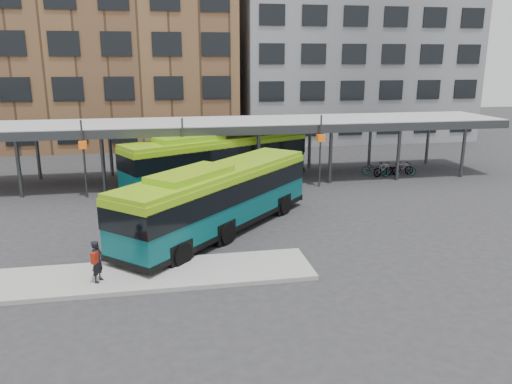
{
  "coord_description": "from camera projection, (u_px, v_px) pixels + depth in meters",
  "views": [
    {
      "loc": [
        -4.16,
        -21.58,
        8.3
      ],
      "look_at": [
        0.31,
        2.41,
        1.8
      ],
      "focal_mm": 35.0,
      "sensor_mm": 36.0,
      "label": 1
    }
  ],
  "objects": [
    {
      "name": "bus_rear",
      "position": [
        218.0,
        159.0,
        33.33
      ],
      "size": [
        12.97,
        8.37,
        3.62
      ],
      "rotation": [
        0.0,
        0.0,
        0.46
      ],
      "color": "#06484C",
      "rests_on": "ground"
    },
    {
      "name": "bike_rack",
      "position": [
        391.0,
        169.0,
        36.73
      ],
      "size": [
        4.01,
        1.69,
        1.08
      ],
      "color": "slate",
      "rests_on": "ground"
    },
    {
      "name": "bus_front",
      "position": [
        219.0,
        197.0,
        24.37
      ],
      "size": [
        10.58,
        11.1,
        3.49
      ],
      "rotation": [
        0.0,
        0.0,
        0.82
      ],
      "color": "#06484C",
      "rests_on": "ground"
    },
    {
      "name": "building_grey",
      "position": [
        348.0,
        43.0,
        54.03
      ],
      "size": [
        24.0,
        14.0,
        20.0
      ],
      "primitive_type": "cube",
      "color": "slate",
      "rests_on": "ground"
    },
    {
      "name": "boarding_island",
      "position": [
        136.0,
        276.0,
        19.53
      ],
      "size": [
        14.0,
        3.0,
        0.18
      ],
      "primitive_type": "cube",
      "color": "gray",
      "rests_on": "ground"
    },
    {
      "name": "ground",
      "position": [
        259.0,
        242.0,
        23.38
      ],
      "size": [
        120.0,
        120.0,
        0.0
      ],
      "primitive_type": "plane",
      "color": "#28282B",
      "rests_on": "ground"
    },
    {
      "name": "pedestrian",
      "position": [
        97.0,
        261.0,
        18.64
      ],
      "size": [
        0.58,
        0.7,
        1.63
      ],
      "rotation": [
        0.0,
        0.0,
        1.19
      ],
      "color": "black",
      "rests_on": "boarding_island"
    },
    {
      "name": "canopy",
      "position": [
        223.0,
        125.0,
        34.58
      ],
      "size": [
        40.0,
        6.53,
        4.8
      ],
      "color": "#999B9E",
      "rests_on": "ground"
    },
    {
      "name": "building_brick",
      "position": [
        99.0,
        31.0,
        49.17
      ],
      "size": [
        26.0,
        14.0,
        22.0
      ],
      "primitive_type": "cube",
      "color": "brown",
      "rests_on": "ground"
    }
  ]
}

